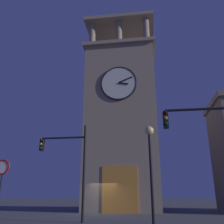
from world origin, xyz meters
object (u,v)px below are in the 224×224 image
at_px(clocktower, 123,123).
at_px(no_horn_sign, 2,173).
at_px(traffic_signal_far, 70,159).
at_px(street_lamp, 150,155).
at_px(traffic_signal_mid, 216,141).

bearing_deg(clocktower, no_horn_sign, 71.15).
bearing_deg(no_horn_sign, traffic_signal_far, -131.94).
bearing_deg(no_horn_sign, clocktower, -108.85).
distance_m(street_lamp, no_horn_sign, 7.53).
xyz_separation_m(clocktower, street_lamp, (-2.63, 14.41, -5.78)).
bearing_deg(no_horn_sign, street_lamp, 178.76).
xyz_separation_m(clocktower, traffic_signal_mid, (-5.33, 15.61, -5.46)).
relative_size(traffic_signal_mid, no_horn_sign, 1.69).
xyz_separation_m(traffic_signal_mid, traffic_signal_far, (7.58, -4.27, -0.01)).
height_order(traffic_signal_mid, no_horn_sign, traffic_signal_mid).
xyz_separation_m(clocktower, traffic_signal_far, (2.26, 11.35, -5.47)).
bearing_deg(traffic_signal_far, clocktower, -101.25).
bearing_deg(traffic_signal_far, street_lamp, 147.89).
bearing_deg(street_lamp, traffic_signal_far, -32.11).
bearing_deg(traffic_signal_mid, street_lamp, -24.05).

